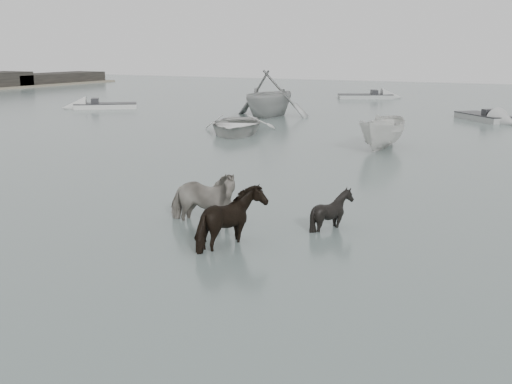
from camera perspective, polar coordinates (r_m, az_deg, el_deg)
ground at (r=15.52m, az=-2.15°, el=-3.59°), size 140.00×140.00×0.00m
pony_pinto at (r=16.04m, az=-4.84°, el=0.23°), size 2.14×0.99×1.80m
pony_dark at (r=14.22m, az=-2.09°, el=-1.87°), size 1.64×1.81×1.56m
pony_black at (r=15.84m, az=6.79°, el=-1.01°), size 1.43×1.36×1.24m
rowboat_lead at (r=33.26m, az=-1.82°, el=6.18°), size 5.47×6.36×1.11m
rowboat_trail at (r=41.49m, az=1.21°, el=8.86°), size 5.26×6.03×3.08m
boat_small at (r=28.56m, az=11.23°, el=5.33°), size 1.59×4.11×1.58m
skiff_outer at (r=48.15m, az=-13.23°, el=7.68°), size 5.84×5.01×0.75m
skiff_mid at (r=41.65m, az=19.66°, el=6.53°), size 5.07×5.37×0.75m
skiff_far at (r=56.84m, az=9.70°, el=8.57°), size 6.41×4.34×0.75m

